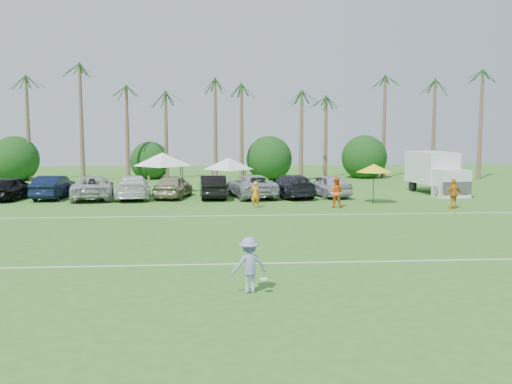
{
  "coord_description": "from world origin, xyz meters",
  "views": [
    {
      "loc": [
        0.41,
        -19.04,
        5.08
      ],
      "look_at": [
        2.75,
        12.11,
        1.6
      ],
      "focal_mm": 40.0,
      "sensor_mm": 36.0,
      "label": 1
    }
  ],
  "objects": [
    {
      "name": "field_lines",
      "position": [
        0.0,
        8.0,
        0.01
      ],
      "size": [
        80.0,
        12.1,
        0.01
      ],
      "color": "white",
      "rests_on": "ground"
    },
    {
      "name": "palm_tree_5",
      "position": [
        0.0,
        38.0,
        8.35
      ],
      "size": [
        2.4,
        2.4,
        9.9
      ],
      "color": "brown",
      "rests_on": "ground"
    },
    {
      "name": "palm_tree_1",
      "position": [
        -17.0,
        38.0,
        8.35
      ],
      "size": [
        2.4,
        2.4,
        9.9
      ],
      "color": "brown",
      "rests_on": "ground"
    },
    {
      "name": "palm_tree_3",
      "position": [
        -8.0,
        38.0,
        10.06
      ],
      "size": [
        2.4,
        2.4,
        11.9
      ],
      "color": "brown",
      "rests_on": "ground"
    },
    {
      "name": "palm_tree_11",
      "position": [
        27.0,
        38.0,
        10.06
      ],
      "size": [
        2.4,
        2.4,
        11.9
      ],
      "color": "brown",
      "rests_on": "ground"
    },
    {
      "name": "parked_car_7",
      "position": [
        6.12,
        22.84,
        0.85
      ],
      "size": [
        3.57,
        6.24,
        1.7
      ],
      "primitive_type": "imported",
      "rotation": [
        0.0,
        0.0,
        3.36
      ],
      "color": "black",
      "rests_on": "ground"
    },
    {
      "name": "bush_tree_3",
      "position": [
        16.0,
        39.0,
        1.8
      ],
      "size": [
        4.0,
        4.0,
        4.0
      ],
      "color": "brown",
      "rests_on": "ground"
    },
    {
      "name": "parked_car_2",
      "position": [
        -8.32,
        22.75,
        0.85
      ],
      "size": [
        3.7,
        6.47,
        1.7
      ],
      "primitive_type": "imported",
      "rotation": [
        0.0,
        0.0,
        3.29
      ],
      "color": "#A8AAAD",
      "rests_on": "ground"
    },
    {
      "name": "bush_tree_1",
      "position": [
        -6.0,
        39.0,
        1.8
      ],
      "size": [
        4.0,
        4.0,
        4.0
      ],
      "color": "brown",
      "rests_on": "ground"
    },
    {
      "name": "bush_tree_0",
      "position": [
        -19.0,
        39.0,
        1.8
      ],
      "size": [
        4.0,
        4.0,
        4.0
      ],
      "color": "brown",
      "rests_on": "ground"
    },
    {
      "name": "parked_car_5",
      "position": [
        0.34,
        22.69,
        0.85
      ],
      "size": [
        2.08,
        5.25,
        1.7
      ],
      "primitive_type": "imported",
      "rotation": [
        0.0,
        0.0,
        3.2
      ],
      "color": "black",
      "rests_on": "ground"
    },
    {
      "name": "palm_tree_2",
      "position": [
        -12.0,
        38.0,
        9.21
      ],
      "size": [
        2.4,
        2.4,
        10.9
      ],
      "color": "brown",
      "rests_on": "ground"
    },
    {
      "name": "palm_tree_6",
      "position": [
        4.0,
        38.0,
        9.21
      ],
      "size": [
        2.4,
        2.4,
        10.9
      ],
      "color": "brown",
      "rests_on": "ground"
    },
    {
      "name": "market_umbrella",
      "position": [
        11.25,
        18.73,
        2.42
      ],
      "size": [
        2.42,
        2.42,
        2.7
      ],
      "color": "black",
      "rests_on": "ground"
    },
    {
      "name": "parked_car_0",
      "position": [
        -14.1,
        22.84,
        0.85
      ],
      "size": [
        2.82,
        5.26,
        1.7
      ],
      "primitive_type": "imported",
      "rotation": [
        0.0,
        0.0,
        2.97
      ],
      "color": "black",
      "rests_on": "ground"
    },
    {
      "name": "parked_car_4",
      "position": [
        -2.55,
        23.0,
        0.85
      ],
      "size": [
        2.95,
        5.29,
        1.7
      ],
      "primitive_type": "imported",
      "rotation": [
        0.0,
        0.0,
        2.94
      ],
      "color": "gray",
      "rests_on": "ground"
    },
    {
      "name": "sideline_player_a",
      "position": [
        3.08,
        17.25,
        0.86
      ],
      "size": [
        0.7,
        0.54,
        1.72
      ],
      "primitive_type": "imported",
      "rotation": [
        0.0,
        0.0,
        3.36
      ],
      "color": "orange",
      "rests_on": "ground"
    },
    {
      "name": "canopy_tent_right",
      "position": [
        1.6,
        26.27,
        2.78
      ],
      "size": [
        4.0,
        4.0,
        3.24
      ],
      "color": "black",
      "rests_on": "ground"
    },
    {
      "name": "parked_car_3",
      "position": [
        -5.43,
        22.76,
        0.85
      ],
      "size": [
        2.9,
        6.05,
        1.7
      ],
      "primitive_type": "imported",
      "rotation": [
        0.0,
        0.0,
        3.23
      ],
      "color": "white",
      "rests_on": "ground"
    },
    {
      "name": "ground",
      "position": [
        0.0,
        0.0,
        0.0
      ],
      "size": [
        120.0,
        120.0,
        0.0
      ],
      "primitive_type": "plane",
      "color": "#356E21",
      "rests_on": "ground"
    },
    {
      "name": "palm_tree_4",
      "position": [
        -4.0,
        38.0,
        7.48
      ],
      "size": [
        2.4,
        2.4,
        8.9
      ],
      "color": "brown",
      "rests_on": "ground"
    },
    {
      "name": "palm_tree_9",
      "position": [
        18.0,
        38.0,
        8.35
      ],
      "size": [
        2.4,
        2.4,
        9.9
      ],
      "color": "brown",
      "rests_on": "ground"
    },
    {
      "name": "parked_car_8",
      "position": [
        9.01,
        22.89,
        0.85
      ],
      "size": [
        3.02,
        5.31,
        1.7
      ],
      "primitive_type": "imported",
      "rotation": [
        0.0,
        0.0,
        3.35
      ],
      "color": "#B3B2BD",
      "rests_on": "ground"
    },
    {
      "name": "sideline_player_c",
      "position": [
        15.65,
        15.88,
        0.95
      ],
      "size": [
        1.2,
        0.73,
        1.9
      ],
      "primitive_type": "imported",
      "rotation": [
        0.0,
        0.0,
        3.4
      ],
      "color": "orange",
      "rests_on": "ground"
    },
    {
      "name": "canopy_tent_left",
      "position": [
        -3.62,
        26.57,
        3.2
      ],
      "size": [
        4.61,
        4.61,
        3.73
      ],
      "color": "black",
      "rests_on": "ground"
    },
    {
      "name": "sideline_player_b",
      "position": [
        8.3,
        17.02,
        0.98
      ],
      "size": [
        1.15,
        1.02,
        1.96
      ],
      "primitive_type": "imported",
      "rotation": [
        0.0,
        0.0,
        2.8
      ],
      "color": "orange",
      "rests_on": "ground"
    },
    {
      "name": "palm_tree_10",
      "position": [
        23.0,
        38.0,
        9.21
      ],
      "size": [
        2.4,
        2.4,
        10.9
      ],
      "color": "brown",
      "rests_on": "ground"
    },
    {
      "name": "frisbee_player",
      "position": [
        1.49,
        -1.79,
        0.87
      ],
      "size": [
        1.24,
        0.87,
        1.74
      ],
      "rotation": [
        0.0,
        0.0,
        3.35
      ],
      "color": "#8D8DC7",
      "rests_on": "ground"
    },
    {
      "name": "parked_car_6",
      "position": [
        3.23,
        22.86,
        0.85
      ],
      "size": [
        3.84,
        6.52,
        1.7
      ],
      "primitive_type": "imported",
      "rotation": [
        0.0,
        0.0,
        3.32
      ],
      "color": "#A0A3AC",
      "rests_on": "ground"
    },
    {
      "name": "bush_tree_2",
      "position": [
        6.0,
        39.0,
        1.8
      ],
      "size": [
        4.0,
        4.0,
        4.0
      ],
      "color": "brown",
      "rests_on": "ground"
    },
    {
      "name": "palm_tree_8",
      "position": [
        13.0,
        38.0,
        7.48
      ],
      "size": [
        2.4,
        2.4,
        8.9
      ],
      "color": "brown",
      "rests_on": "ground"
    },
    {
      "name": "parked_car_1",
      "position": [
        -11.21,
        23.22,
        0.85
      ],
      "size": [
        2.17,
        5.28,
        1.7
      ],
      "primitive_type": "imported",
      "rotation": [
        0.0,
        0.0,
        3.07
      ],
      "color": "black",
      "rests_on": "ground"
    },
    {
      "name": "box_truck",
      "position": [
        17.79,
        24.19,
        1.74
      ],
      "size": [
        3.0,
        6.52,
        3.25
      ],
      "rotation": [
        0.0,
        0.0,
        0.1
      ],
      "color": "silver",
      "rests_on": "ground"
    },
    {
      "name": "palm_tree_7",
      "position": [
        8.0,
        38.0,
        10.06
      ],
      "size": [
        2.4,
        2.4,
        11.9
      ],
      "color": "brown",
      "rests_on": "ground"
    }
  ]
}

